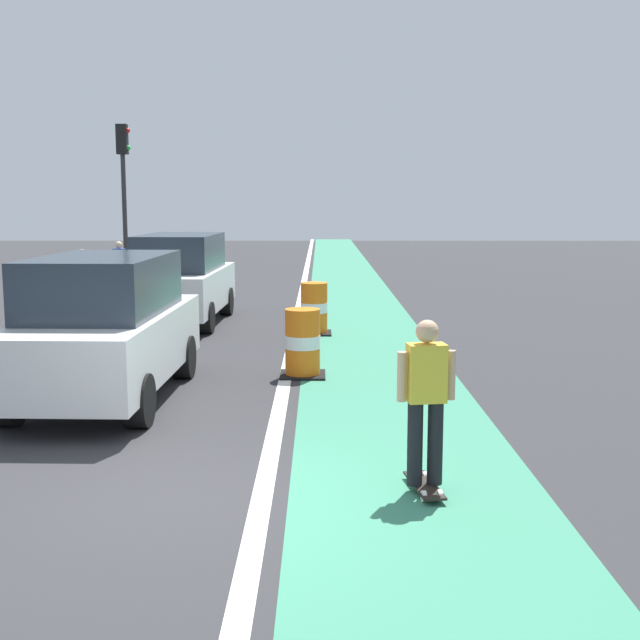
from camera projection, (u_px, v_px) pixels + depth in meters
ground_plane at (163, 501)px, 7.67m from camera, size 100.00×100.00×0.00m
bike_lane_strip at (357, 318)px, 19.55m from camera, size 2.50×80.00×0.01m
lane_divider_stripe at (294, 318)px, 19.54m from camera, size 0.20×80.00×0.01m
skateboarder_on_lane at (423, 400)px, 7.79m from camera, size 0.56×0.82×1.69m
parked_suv_nearest at (102, 327)px, 11.45m from camera, size 2.03×4.65×2.04m
parked_suv_second at (178, 279)px, 18.61m from camera, size 2.04×4.66×2.04m
traffic_barrel_front at (300, 344)px, 13.06m from camera, size 0.73×0.73×1.09m
traffic_barrel_mid at (312, 309)px, 17.21m from camera, size 0.73×0.73×1.09m
traffic_light_corner at (121, 177)px, 25.08m from camera, size 0.41×0.32×5.10m
pedestrian_crossing at (81, 279)px, 20.27m from camera, size 0.34×0.20×1.61m
pedestrian_waiting at (117, 267)px, 24.03m from camera, size 0.34×0.20×1.61m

